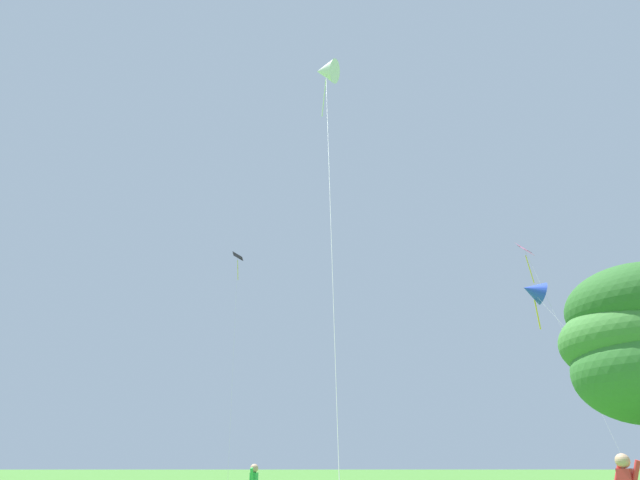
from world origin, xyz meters
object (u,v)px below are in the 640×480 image
(kite_blue_delta, at_px, (533,291))
(kite_pink_low, at_px, (529,260))
(kite_black_large, at_px, (237,270))
(kite_white_distant, at_px, (326,72))

(kite_blue_delta, distance_m, kite_pink_low, 3.68)
(kite_black_large, relative_size, kite_pink_low, 1.07)
(kite_black_large, xyz_separation_m, kite_pink_low, (24.66, -5.92, -1.11))
(kite_pink_low, bearing_deg, kite_blue_delta, -112.43)
(kite_pink_low, bearing_deg, kite_black_large, 166.49)
(kite_black_large, height_order, kite_pink_low, kite_black_large)
(kite_white_distant, bearing_deg, kite_pink_low, 55.03)
(kite_blue_delta, bearing_deg, kite_black_large, 162.19)
(kite_black_large, relative_size, kite_blue_delta, 1.34)
(kite_black_large, bearing_deg, kite_white_distant, -76.19)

